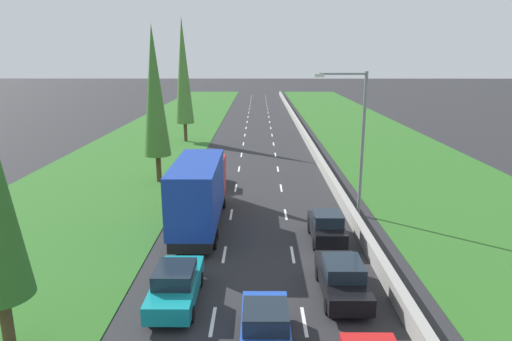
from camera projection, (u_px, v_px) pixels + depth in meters
name	position (u px, v px, depth m)	size (l,w,h in m)	color
ground_plane	(258.00, 131.00, 60.80)	(300.00, 300.00, 0.00)	#28282B
grass_verge_left	(165.00, 131.00, 60.86)	(14.00, 140.00, 0.04)	#2D6623
grass_verge_right	(364.00, 131.00, 60.73)	(14.00, 140.00, 0.04)	#2D6623
median_barrier	(301.00, 128.00, 60.67)	(0.44, 120.00, 0.85)	#9E9B93
lane_markings	(258.00, 131.00, 60.80)	(3.64, 116.00, 0.01)	white
teal_sedan_left_lane_second	(176.00, 285.00, 18.31)	(1.82, 4.50, 1.64)	teal
black_sedan_right_lane	(342.00, 278.00, 18.87)	(1.82, 4.50, 1.64)	black
blue_hatchback_centre_lane	(265.00, 327.00, 15.39)	(1.74, 3.90, 1.72)	#1E47B7
black_hatchback_right_lane	(327.00, 227.00, 24.45)	(1.74, 3.90, 1.72)	black
blue_box_truck_left_lane	(199.00, 192.00, 26.17)	(2.46, 9.40, 4.18)	black
green_hatchback_left_lane	(211.00, 175.00, 35.08)	(1.74, 3.90, 1.72)	#237A33
poplar_tree_second	(155.00, 92.00, 34.60)	(2.11, 2.11, 12.28)	#4C3823
poplar_tree_third	(183.00, 71.00, 51.68)	(2.16, 2.16, 14.24)	#4C3823
street_light_mast	(357.00, 134.00, 27.44)	(3.20, 0.28, 9.00)	gray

